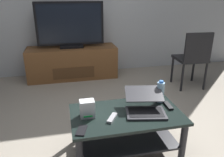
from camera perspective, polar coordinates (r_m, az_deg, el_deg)
ground_plane at (r=2.41m, az=1.38°, el=-15.49°), size 7.68×7.68×0.00m
coffee_table at (r=2.12m, az=3.66°, el=-11.91°), size 1.01×0.58×0.42m
media_cabinet at (r=4.03m, az=-10.05°, el=4.06°), size 1.54×0.50×0.55m
television at (r=3.87m, az=-10.64°, el=13.08°), size 1.12×0.20×0.76m
dining_chair at (r=3.66m, az=20.00°, el=5.28°), size 0.47×0.47×0.90m
laptop at (r=2.08m, az=8.43°, el=-6.70°), size 0.42×0.45×0.17m
router_box at (r=1.97m, az=-6.38°, el=-7.69°), size 0.13×0.10×0.16m
water_bottle_near at (r=2.25m, az=12.30°, el=-3.40°), size 0.07×0.07×0.23m
cell_phone at (r=1.82m, az=-7.79°, el=-13.06°), size 0.11×0.15×0.01m
tv_remote at (r=2.22m, az=14.19°, el=-6.70°), size 0.05×0.16×0.02m
soundbar_remote at (r=1.95m, az=0.04°, el=-10.05°), size 0.12×0.16×0.02m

